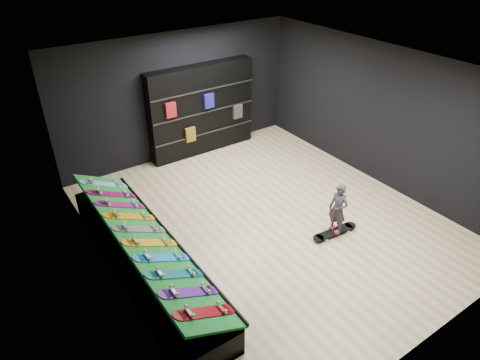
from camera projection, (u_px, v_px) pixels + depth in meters
floor at (267, 220)px, 8.44m from camera, size 6.00×7.00×0.01m
ceiling at (273, 70)px, 6.88m from camera, size 6.00×7.00×0.01m
wall_back at (179, 96)px, 10.12m from camera, size 6.00×0.02×3.00m
wall_front at (446, 263)px, 5.19m from camera, size 6.00×0.02×3.00m
wall_left at (106, 207)px, 6.21m from camera, size 0.02×7.00×3.00m
wall_right at (381, 116)px, 9.10m from camera, size 0.02×7.00×3.00m
display_rack at (145, 260)px, 7.08m from camera, size 0.90×4.50×0.50m
turf_ramp at (144, 237)px, 6.86m from camera, size 0.92×4.50×0.46m
back_shelving at (202, 110)px, 10.44m from camera, size 2.76×0.32×2.20m
floor_skateboard at (335, 233)px, 8.02m from camera, size 0.99×0.30×0.09m
child at (337, 218)px, 7.84m from camera, size 0.20×0.25×0.60m
display_board_0 at (205, 312)px, 5.51m from camera, size 0.93×0.22×0.50m
display_board_1 at (189, 292)px, 5.81m from camera, size 0.93×0.22×0.50m
display_board_2 at (175, 274)px, 6.11m from camera, size 0.93×0.22×0.50m
display_board_3 at (162, 258)px, 6.41m from camera, size 0.93×0.22×0.50m
display_board_4 at (150, 243)px, 6.70m from camera, size 0.93×0.22×0.50m
display_board_5 at (140, 229)px, 7.00m from camera, size 0.93×0.22×0.50m
display_board_6 at (130, 216)px, 7.30m from camera, size 0.93×0.22×0.50m
display_board_7 at (121, 205)px, 7.60m from camera, size 0.93×0.22×0.50m
display_board_8 at (112, 194)px, 7.89m from camera, size 0.93×0.22×0.50m
display_board_9 at (105, 184)px, 8.19m from camera, size 0.93×0.22×0.50m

